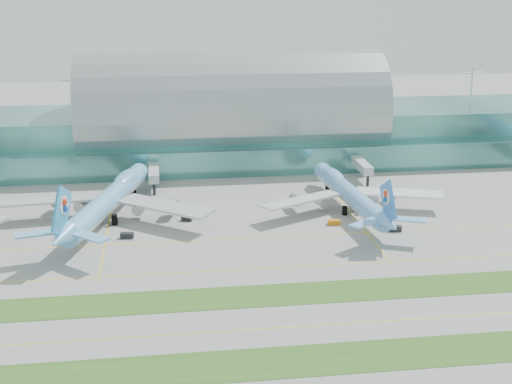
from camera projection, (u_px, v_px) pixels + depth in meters
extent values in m
plane|color=gray|center=(287.00, 298.00, 166.83)|extent=(700.00, 700.00, 0.00)
cube|color=#3D7A75|center=(231.00, 134.00, 286.79)|extent=(340.00, 42.00, 20.00)
cube|color=#3D7A75|center=(238.00, 162.00, 265.58)|extent=(340.00, 8.00, 10.00)
ellipsoid|color=#9EA5A8|center=(231.00, 110.00, 283.79)|extent=(340.00, 46.20, 16.17)
cylinder|color=white|center=(231.00, 90.00, 281.40)|extent=(0.80, 0.80, 16.00)
cube|color=#B2B7B7|center=(154.00, 171.00, 251.10)|extent=(3.50, 22.00, 3.00)
cylinder|color=black|center=(154.00, 189.00, 242.69)|extent=(1.00, 1.00, 4.00)
cube|color=#B2B7B7|center=(360.00, 164.00, 260.61)|extent=(3.50, 22.00, 3.00)
cylinder|color=black|center=(368.00, 181.00, 252.20)|extent=(1.00, 1.00, 4.00)
cube|color=#2D591E|center=(312.00, 360.00, 140.34)|extent=(420.00, 12.00, 0.08)
cube|color=#2D591E|center=(286.00, 294.00, 168.71)|extent=(420.00, 12.00, 0.08)
cube|color=yellow|center=(298.00, 326.00, 153.59)|extent=(420.00, 0.35, 0.01)
cube|color=yellow|center=(275.00, 268.00, 183.85)|extent=(420.00, 0.35, 0.01)
cube|color=yellow|center=(263.00, 237.00, 204.66)|extent=(420.00, 0.35, 0.01)
cylinder|color=#66ABE1|center=(108.00, 200.00, 217.36)|extent=(23.64, 63.14, 6.38)
ellipsoid|color=#66ABE1|center=(127.00, 178.00, 233.72)|extent=(11.15, 20.33, 4.55)
cone|color=#66ABE1|center=(142.00, 170.00, 249.84)|extent=(7.55, 6.70, 6.38)
cone|color=#66ABE1|center=(60.00, 238.00, 182.97)|extent=(8.37, 10.57, 6.06)
cube|color=#B8BEBF|center=(48.00, 201.00, 218.09)|extent=(31.54, 10.99, 1.26)
cylinder|color=#9B9EA4|center=(70.00, 202.00, 223.35)|extent=(4.92, 6.41, 3.50)
cube|color=#B8BEBF|center=(166.00, 206.00, 213.00)|extent=(29.13, 25.10, 1.26)
cylinder|color=#9B9EA4|center=(156.00, 207.00, 219.53)|extent=(4.92, 6.41, 3.50)
cube|color=#2A85BC|center=(62.00, 212.00, 182.97)|extent=(4.30, 13.18, 14.84)
cylinder|color=silver|center=(63.00, 205.00, 183.48)|extent=(2.25, 5.01, 4.94)
cylinder|color=black|center=(134.00, 191.00, 241.69)|extent=(1.85, 1.85, 3.09)
cylinder|color=black|center=(95.00, 219.00, 215.32)|extent=(1.85, 1.85, 3.09)
cylinder|color=black|center=(115.00, 220.00, 214.47)|extent=(1.85, 1.85, 3.09)
cylinder|color=#6AABEA|center=(349.00, 194.00, 225.91)|extent=(10.87, 56.75, 5.65)
ellipsoid|color=#6AABEA|center=(333.00, 176.00, 240.14)|extent=(6.94, 17.59, 4.02)
cone|color=#6AABEA|center=(320.00, 169.00, 254.19)|extent=(6.05, 5.06, 5.65)
cone|color=#6AABEA|center=(390.00, 224.00, 195.94)|extent=(6.10, 8.66, 5.36)
cube|color=white|center=(301.00, 200.00, 220.81)|extent=(27.42, 18.64, 1.11)
cylinder|color=#9BA0A4|center=(309.00, 200.00, 226.84)|extent=(3.55, 5.28, 3.10)
cube|color=white|center=(400.00, 193.00, 227.83)|extent=(28.14, 14.41, 1.11)
cylinder|color=#9BA0A4|center=(382.00, 195.00, 232.10)|extent=(3.55, 5.28, 3.10)
cube|color=blue|center=(388.00, 202.00, 195.92)|extent=(1.66, 11.97, 13.13)
cylinder|color=white|center=(387.00, 196.00, 196.36)|extent=(1.22, 4.43, 4.37)
cylinder|color=black|center=(328.00, 187.00, 247.11)|extent=(1.64, 1.64, 2.73)
cylinder|color=black|center=(345.00, 210.00, 223.19)|extent=(1.64, 1.64, 2.73)
cylinder|color=black|center=(361.00, 209.00, 224.36)|extent=(1.64, 1.64, 2.73)
cube|color=black|center=(127.00, 235.00, 203.96)|extent=(3.95, 2.32, 1.57)
cube|color=black|center=(187.00, 218.00, 217.99)|extent=(3.55, 2.47, 1.48)
cube|color=#C7700B|center=(334.00, 222.00, 214.73)|extent=(3.77, 2.17, 1.40)
cube|color=black|center=(395.00, 228.00, 209.26)|extent=(3.92, 2.31, 1.69)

